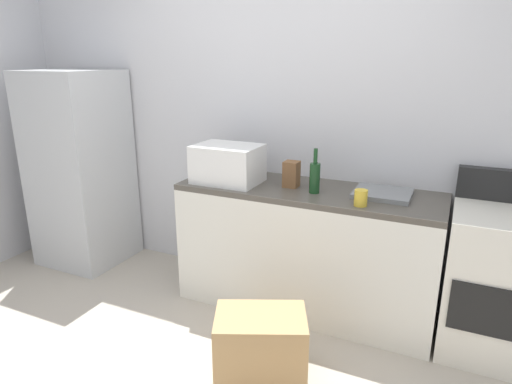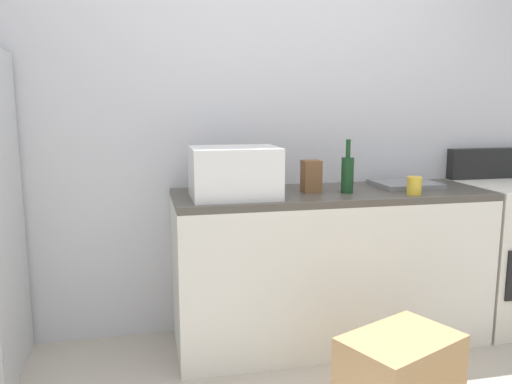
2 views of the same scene
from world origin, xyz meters
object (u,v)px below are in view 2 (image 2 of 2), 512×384
Objects in this scene: cardboard_box_large at (400,378)px; coffee_mug at (414,186)px; microwave at (234,172)px; stove_oven at (510,251)px; wine_bottle at (347,173)px; knife_block at (311,176)px.

coffee_mug is at bearing 58.77° from cardboard_box_large.
microwave is 0.99m from coffee_mug.
stove_oven is at bearing 14.74° from coffee_mug.
knife_block is (-0.19, 0.07, -0.02)m from wine_bottle.
microwave reaches higher than coffee_mug.
wine_bottle is at bearing 0.92° from microwave.
wine_bottle is 0.37m from coffee_mug.
microwave is 0.91× the size of cardboard_box_large.
cardboard_box_large is at bearing -51.60° from microwave.
knife_block reaches higher than coffee_mug.
knife_block is 0.35× the size of cardboard_box_large.
coffee_mug is at bearing -165.26° from stove_oven.
stove_oven reaches higher than cardboard_box_large.
coffee_mug reaches higher than cardboard_box_large.
wine_bottle is at bearing 86.70° from cardboard_box_large.
knife_block is at bearing 99.85° from cardboard_box_large.
microwave is 1.53× the size of wine_bottle.
knife_block is (-1.34, -0.01, 0.52)m from stove_oven.
coffee_mug is at bearing -7.44° from microwave.
microwave reaches higher than cardboard_box_large.
wine_bottle reaches higher than knife_block.
stove_oven is 3.67× the size of wine_bottle.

